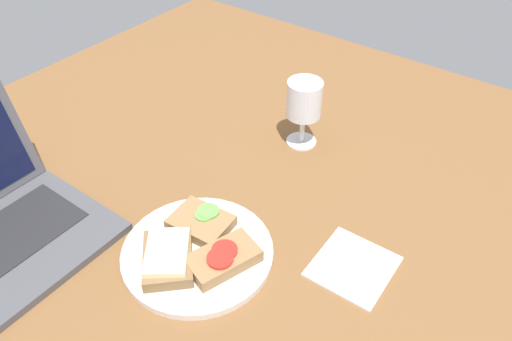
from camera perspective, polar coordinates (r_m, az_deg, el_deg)
wooden_table at (r=88.49cm, az=-2.40°, el=-5.08°), size 140.00×140.00×3.00cm
plate at (r=80.30cm, az=-6.69°, el=-9.30°), size 23.93×23.93×1.25cm
sandwich_with_cucumber at (r=82.46cm, az=-6.27°, el=-5.87°), size 8.07×10.12×2.35cm
sandwich_with_cheese at (r=77.90cm, az=-10.26°, el=-9.54°), size 12.69×12.66×3.06cm
sandwich_with_tomato at (r=76.74cm, az=-3.79°, el=-9.99°), size 12.18×9.27×2.78cm
wine_glass at (r=97.08cm, az=5.51°, el=7.71°), size 6.85×6.85×13.92cm
napkin at (r=79.97cm, az=11.03°, el=-10.71°), size 12.29×11.73×0.40cm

